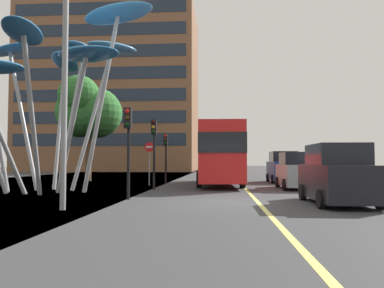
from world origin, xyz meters
name	(u,v)px	position (x,y,z in m)	size (l,w,h in m)	color
ground	(209,203)	(-0.75, 0.00, -0.05)	(120.00, 240.00, 0.10)	#38383A
red_bus	(219,152)	(-0.44, 10.21, 2.10)	(2.97, 10.71, 3.84)	red
leaf_sculpture	(44,57)	(-8.97, 3.94, 6.64)	(10.91, 11.54, 9.21)	#9EA0A5
traffic_light_kerb_near	(128,133)	(-3.93, 0.59, 2.59)	(0.28, 0.42, 3.56)	black
traffic_light_kerb_far	(154,139)	(-3.82, 5.74, 2.66)	(0.28, 0.42, 3.67)	black
traffic_light_island_mid	(166,147)	(-4.01, 11.29, 2.43)	(0.28, 0.42, 3.35)	black
car_parked_near	(337,176)	(3.69, -0.37, 0.98)	(1.99, 4.31, 2.08)	black
car_parked_mid	(297,172)	(3.80, 6.97, 0.93)	(1.95, 3.98, 1.98)	gray
car_parked_far	(283,168)	(4.05, 13.12, 1.03)	(2.02, 4.27, 2.18)	navy
street_lamp	(74,50)	(-4.85, -2.61, 4.92)	(1.40, 0.44, 7.77)	gray
tree_pavement_near	(84,110)	(-10.82, 14.49, 5.48)	(5.33, 4.74, 7.97)	brown
no_entry_sign	(149,157)	(-4.68, 9.00, 1.77)	(0.60, 0.12, 2.66)	gray
backdrop_building	(113,92)	(-17.79, 46.25, 12.76)	(26.92, 14.92, 25.51)	brown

